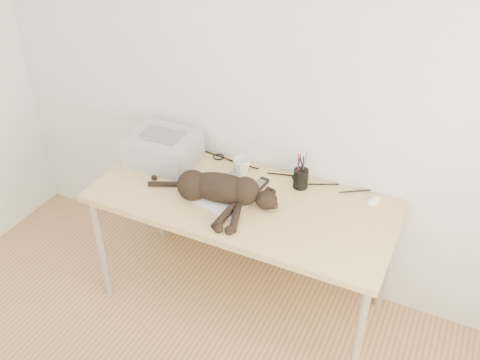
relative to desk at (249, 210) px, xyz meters
The scene contains 11 objects.
wall_back 0.75m from the desk, 90.00° to the left, with size 3.50×3.50×0.00m, color white.
desk is the anchor object (origin of this frame).
printer 0.61m from the desk, behind, with size 0.38×0.33×0.18m.
papers 0.22m from the desk, 133.90° to the right, with size 0.39×0.32×0.01m.
cat 0.28m from the desk, 126.97° to the right, with size 0.73×0.35×0.16m.
mug 0.25m from the desk, 128.15° to the left, with size 0.10×0.10×0.09m, color white.
pen_cup 0.34m from the desk, 32.39° to the left, with size 0.08×0.08×0.20m.
remote_grey 0.22m from the desk, 144.91° to the left, with size 0.05×0.19×0.02m, color slate.
remote_black 0.15m from the desk, 46.94° to the left, with size 0.05×0.18×0.02m, color black.
mouse 0.67m from the desk, 16.70° to the left, with size 0.06×0.10×0.03m, color white.
cable_tangle 0.26m from the desk, 90.00° to the left, with size 1.36×0.08×0.01m, color black, non-canonical shape.
Camera 1 is at (0.96, -0.65, 2.40)m, focal length 40.00 mm.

